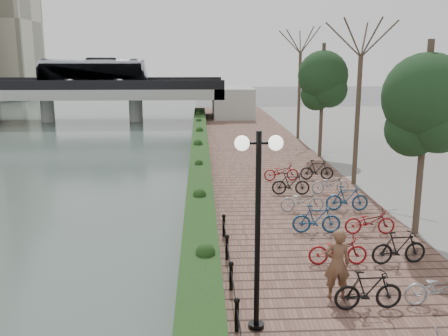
{
  "coord_description": "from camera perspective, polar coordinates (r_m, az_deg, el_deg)",
  "views": [
    {
      "loc": [
        0.64,
        -6.97,
        6.39
      ],
      "look_at": [
        1.6,
        12.96,
        2.0
      ],
      "focal_mm": 40.0,
      "sensor_mm": 36.0,
      "label": 1
    }
  ],
  "objects": [
    {
      "name": "promenade",
      "position": [
        25.45,
        4.92,
        -1.6
      ],
      "size": [
        8.0,
        75.0,
        0.5
      ],
      "primitive_type": "cube",
      "color": "brown",
      "rests_on": "ground"
    },
    {
      "name": "hedge",
      "position": [
        27.54,
        -2.77,
        0.68
      ],
      "size": [
        1.1,
        56.0,
        0.6
      ],
      "primitive_type": "cube",
      "color": "#143715",
      "rests_on": "promenade"
    },
    {
      "name": "lamppost",
      "position": [
        10.51,
        3.94,
        -2.27
      ],
      "size": [
        1.02,
        0.32,
        4.43
      ],
      "color": "black",
      "rests_on": "promenade"
    },
    {
      "name": "pedestrian",
      "position": [
        12.9,
        12.8,
        -10.64
      ],
      "size": [
        0.68,
        0.46,
        1.81
      ],
      "primitive_type": "imported",
      "rotation": [
        0.0,
        0.0,
        3.1
      ],
      "color": "brown",
      "rests_on": "promenade"
    },
    {
      "name": "bicycle_parking",
      "position": [
        17.62,
        13.44,
        -5.84
      ],
      "size": [
        2.4,
        17.32,
        1.0
      ],
      "color": "#9A9B9F",
      "rests_on": "promenade"
    },
    {
      "name": "street_trees",
      "position": [
        21.16,
        17.69,
        4.48
      ],
      "size": [
        3.2,
        37.12,
        6.8
      ],
      "color": "#33281E",
      "rests_on": "promenade"
    },
    {
      "name": "bridge",
      "position": [
        54.08,
        -18.67,
        8.56
      ],
      "size": [
        36.0,
        10.77,
        6.5
      ],
      "color": "#AFB0AA",
      "rests_on": "ground"
    }
  ]
}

